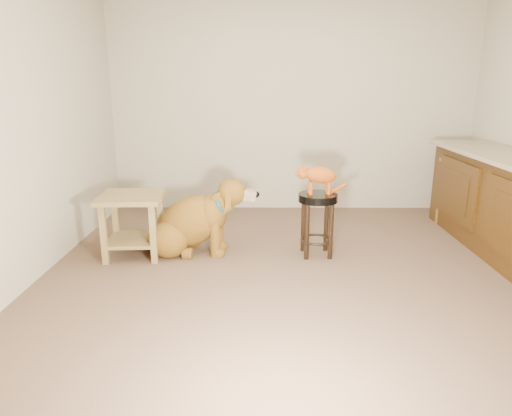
{
  "coord_description": "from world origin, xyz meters",
  "views": [
    {
      "loc": [
        -0.4,
        -3.77,
        1.57
      ],
      "look_at": [
        -0.44,
        0.33,
        0.45
      ],
      "focal_mm": 32.0,
      "sensor_mm": 36.0,
      "label": 1
    }
  ],
  "objects_px": {
    "side_table": "(133,216)",
    "tabby_kitten": "(317,176)",
    "padded_stool": "(317,212)",
    "golden_retriever": "(192,223)",
    "wood_stool": "(463,193)"
  },
  "relations": [
    {
      "from": "side_table",
      "to": "tabby_kitten",
      "type": "bearing_deg",
      "value": 0.75
    },
    {
      "from": "side_table",
      "to": "tabby_kitten",
      "type": "height_order",
      "value": "tabby_kitten"
    },
    {
      "from": "padded_stool",
      "to": "golden_retriever",
      "type": "relative_size",
      "value": 0.48
    },
    {
      "from": "wood_stool",
      "to": "side_table",
      "type": "xyz_separation_m",
      "value": [
        -3.43,
        -0.89,
        -0.01
      ]
    },
    {
      "from": "side_table",
      "to": "tabby_kitten",
      "type": "distance_m",
      "value": 1.74
    },
    {
      "from": "side_table",
      "to": "golden_retriever",
      "type": "height_order",
      "value": "golden_retriever"
    },
    {
      "from": "padded_stool",
      "to": "tabby_kitten",
      "type": "height_order",
      "value": "tabby_kitten"
    },
    {
      "from": "side_table",
      "to": "golden_retriever",
      "type": "bearing_deg",
      "value": 8.6
    },
    {
      "from": "side_table",
      "to": "tabby_kitten",
      "type": "relative_size",
      "value": 1.21
    },
    {
      "from": "padded_stool",
      "to": "side_table",
      "type": "bearing_deg",
      "value": -179.27
    },
    {
      "from": "padded_stool",
      "to": "wood_stool",
      "type": "relative_size",
      "value": 0.77
    },
    {
      "from": "golden_retriever",
      "to": "padded_stool",
      "type": "bearing_deg",
      "value": 1.25
    },
    {
      "from": "padded_stool",
      "to": "golden_retriever",
      "type": "height_order",
      "value": "golden_retriever"
    },
    {
      "from": "padded_stool",
      "to": "golden_retriever",
      "type": "distance_m",
      "value": 1.19
    },
    {
      "from": "golden_retriever",
      "to": "tabby_kitten",
      "type": "bearing_deg",
      "value": 1.25
    }
  ]
}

